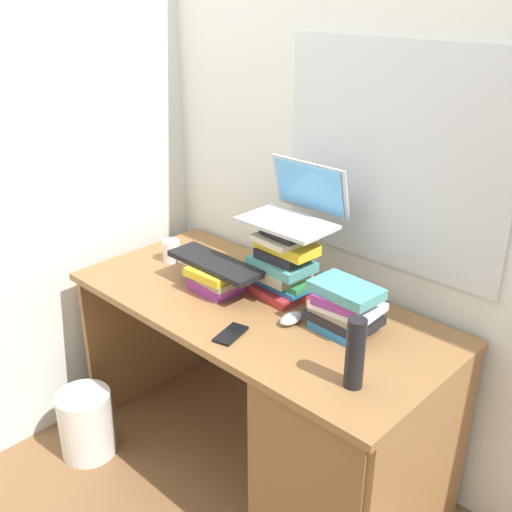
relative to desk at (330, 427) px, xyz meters
The scene contains 14 objects.
ground_plane 0.57m from the desk, behind, with size 6.00×6.00×0.00m, color brown.
wall_back 1.05m from the desk, 132.17° to the left, with size 6.00×0.06×2.60m.
wall_left 1.53m from the desk, behind, with size 0.05×6.00×2.60m, color silver.
desk is the anchor object (origin of this frame).
book_stack_tall 0.62m from the desk, 157.32° to the left, with size 0.26×0.20×0.29m.
book_stack_keyboard_riser 0.71m from the desk, behind, with size 0.24×0.19×0.10m.
book_stack_side 0.45m from the desk, 111.84° to the left, with size 0.25×0.19×0.18m.
laptop 0.81m from the desk, 149.72° to the left, with size 0.35×0.27×0.22m.
keyboard 0.75m from the desk, behind, with size 0.42×0.14×0.02m, color black.
computer_mouse 0.42m from the desk, behind, with size 0.06×0.10×0.04m, color #A5A8AD.
mug 1.01m from the desk, behind, with size 0.11×0.08×0.09m.
water_bottle 0.51m from the desk, 39.03° to the right, with size 0.06×0.06×0.23m, color black.
cell_phone 0.50m from the desk, 146.49° to the right, with size 0.07×0.14×0.01m, color black.
wastebasket 1.08m from the desk, 155.15° to the right, with size 0.23×0.23×0.30m, color silver.
Camera 1 is at (1.40, -1.47, 1.88)m, focal length 42.93 mm.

